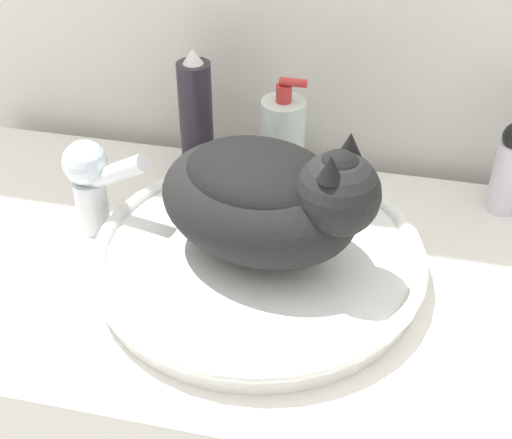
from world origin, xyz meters
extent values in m
cylinder|color=white|center=(-0.05, 0.26, 0.86)|extent=(0.41, 0.41, 0.03)
torus|color=white|center=(-0.05, 0.26, 0.87)|extent=(0.43, 0.43, 0.02)
ellipsoid|color=black|center=(-0.05, 0.26, 0.95)|extent=(0.29, 0.24, 0.14)
ellipsoid|color=black|center=(-0.05, 0.26, 0.99)|extent=(0.22, 0.19, 0.06)
sphere|color=black|center=(0.05, 0.23, 0.99)|extent=(0.10, 0.10, 0.10)
sphere|color=black|center=(0.05, 0.23, 1.02)|extent=(0.05, 0.05, 0.05)
cone|color=black|center=(0.04, 0.21, 1.04)|extent=(0.03, 0.03, 0.03)
cone|color=black|center=(0.06, 0.26, 1.04)|extent=(0.03, 0.03, 0.03)
cylinder|color=black|center=(-0.11, 0.36, 0.90)|extent=(0.08, 0.22, 0.03)
cylinder|color=silver|center=(-0.29, 0.30, 0.88)|extent=(0.04, 0.04, 0.08)
cylinder|color=silver|center=(-0.24, 0.29, 0.94)|extent=(0.10, 0.04, 0.07)
sphere|color=silver|center=(-0.29, 0.30, 0.95)|extent=(0.06, 0.06, 0.06)
cylinder|color=silver|center=(-0.06, 0.48, 0.91)|extent=(0.07, 0.07, 0.14)
cylinder|color=red|center=(-0.06, 0.48, 0.99)|extent=(0.02, 0.02, 0.02)
cylinder|color=red|center=(-0.05, 0.48, 1.01)|extent=(0.04, 0.01, 0.01)
cylinder|color=#28232D|center=(-0.19, 0.48, 0.93)|extent=(0.05, 0.05, 0.18)
cone|color=white|center=(-0.19, 0.48, 1.03)|extent=(0.03, 0.03, 0.02)
cylinder|color=silver|center=(0.27, 0.48, 0.89)|extent=(0.05, 0.05, 0.11)
camera|label=1|loc=(0.11, -0.43, 1.44)|focal=50.00mm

